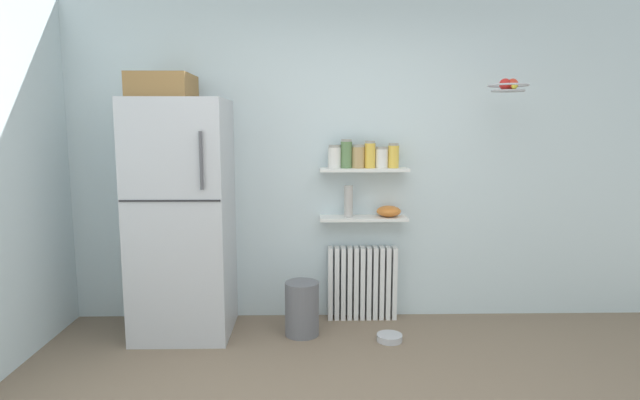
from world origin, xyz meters
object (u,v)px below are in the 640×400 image
(refrigerator, at_px, (182,214))
(storage_jar_0, at_px, (335,157))
(shelf_bowl, at_px, (389,211))
(trash_bin, at_px, (302,309))
(storage_jar_1, at_px, (346,154))
(storage_jar_5, at_px, (393,156))
(radiator, at_px, (362,283))
(vase, at_px, (348,201))
(hanging_fruit_basket, at_px, (509,86))
(storage_jar_2, at_px, (358,156))
(storage_jar_3, at_px, (370,155))
(storage_jar_4, at_px, (382,158))
(pet_food_bowl, at_px, (389,338))

(refrigerator, height_order, storage_jar_0, refrigerator)
(shelf_bowl, relative_size, trash_bin, 0.47)
(storage_jar_1, relative_size, storage_jar_5, 1.16)
(radiator, bearing_deg, storage_jar_5, -7.24)
(storage_jar_1, bearing_deg, storage_jar_5, 0.00)
(vase, xyz_separation_m, hanging_fruit_basket, (1.15, -0.29, 0.89))
(storage_jar_5, xyz_separation_m, trash_bin, (-0.73, -0.31, -1.16))
(storage_jar_2, height_order, vase, storage_jar_2)
(refrigerator, xyz_separation_m, trash_bin, (0.91, -0.08, -0.73))
(storage_jar_3, relative_size, trash_bin, 0.52)
(refrigerator, xyz_separation_m, storage_jar_0, (1.18, 0.22, 0.42))
(storage_jar_2, height_order, trash_bin, storage_jar_2)
(radiator, bearing_deg, storage_jar_1, -168.04)
(radiator, xyz_separation_m, hanging_fruit_basket, (1.03, -0.32, 1.59))
(storage_jar_4, bearing_deg, refrigerator, -171.80)
(storage_jar_3, xyz_separation_m, shelf_bowl, (0.16, 0.00, -0.46))
(radiator, xyz_separation_m, trash_bin, (-0.50, -0.34, -0.10))
(storage_jar_0, relative_size, shelf_bowl, 0.94)
(shelf_bowl, distance_m, hanging_fruit_basket, 1.31)
(shelf_bowl, relative_size, pet_food_bowl, 1.02)
(trash_bin, bearing_deg, storage_jar_5, 22.70)
(radiator, distance_m, storage_jar_2, 1.06)
(refrigerator, bearing_deg, storage_jar_0, 10.78)
(trash_bin, relative_size, hanging_fruit_basket, 1.41)
(refrigerator, xyz_separation_m, radiator, (1.41, 0.25, -0.63))
(storage_jar_2, height_order, storage_jar_4, storage_jar_2)
(storage_jar_1, relative_size, storage_jar_4, 1.35)
(storage_jar_2, xyz_separation_m, shelf_bowl, (0.25, -0.00, -0.44))
(storage_jar_0, distance_m, vase, 0.38)
(refrigerator, height_order, storage_jar_2, refrigerator)
(storage_jar_5, bearing_deg, trash_bin, -157.30)
(radiator, height_order, trash_bin, radiator)
(storage_jar_0, height_order, storage_jar_5, storage_jar_5)
(radiator, xyz_separation_m, pet_food_bowl, (0.16, -0.47, -0.28))
(storage_jar_1, bearing_deg, storage_jar_0, 180.00)
(storage_jar_3, xyz_separation_m, hanging_fruit_basket, (0.98, -0.29, 0.52))
(storage_jar_0, relative_size, vase, 0.72)
(storage_jar_4, height_order, shelf_bowl, storage_jar_4)
(storage_jar_2, relative_size, storage_jar_5, 0.94)
(radiator, height_order, storage_jar_4, storage_jar_4)
(storage_jar_0, height_order, storage_jar_2, storage_jar_2)
(storage_jar_0, bearing_deg, storage_jar_1, -0.00)
(storage_jar_5, bearing_deg, storage_jar_2, 180.00)
(storage_jar_3, bearing_deg, storage_jar_1, -180.00)
(pet_food_bowl, bearing_deg, storage_jar_0, 131.83)
(storage_jar_0, distance_m, storage_jar_1, 0.10)
(storage_jar_0, distance_m, hanging_fruit_basket, 1.40)
(radiator, height_order, shelf_bowl, shelf_bowl)
(radiator, height_order, hanging_fruit_basket, hanging_fruit_basket)
(refrigerator, distance_m, hanging_fruit_basket, 2.62)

